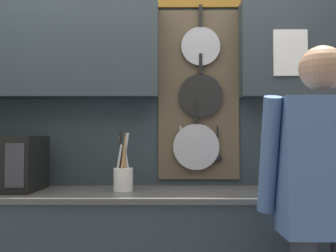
# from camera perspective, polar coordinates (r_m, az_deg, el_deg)

# --- Properties ---
(back_wall_unit) EXTENTS (2.98, 0.22, 2.48)m
(back_wall_unit) POSITION_cam_1_polar(r_m,az_deg,el_deg) (2.46, -2.47, 3.92)
(back_wall_unit) COLOR #2D383D
(back_wall_unit) RESTS_ON ground_plane
(microwave) EXTENTS (0.46, 0.36, 0.32)m
(microwave) POSITION_cam_1_polar(r_m,az_deg,el_deg) (2.40, -24.26, -5.21)
(microwave) COLOR black
(microwave) RESTS_ON base_cabinet_counter
(knife_block) EXTENTS (0.11, 0.15, 0.25)m
(knife_block) POSITION_cam_1_polar(r_m,az_deg,el_deg) (2.28, 17.17, -7.17)
(knife_block) COLOR brown
(knife_block) RESTS_ON base_cabinet_counter
(utensil_crock) EXTENTS (0.11, 0.11, 0.35)m
(utensil_crock) POSITION_cam_1_polar(r_m,az_deg,el_deg) (2.20, -6.84, -7.55)
(utensil_crock) COLOR white
(utensil_crock) RESTS_ON base_cabinet_counter
(person) EXTENTS (0.54, 0.62, 1.65)m
(person) POSITION_cam_1_polar(r_m,az_deg,el_deg) (1.82, 22.57, -9.79)
(person) COLOR #383842
(person) RESTS_ON ground_plane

